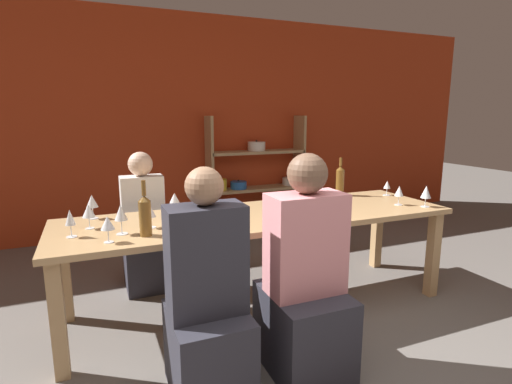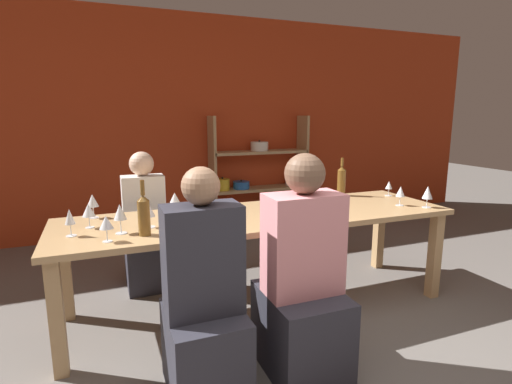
{
  "view_description": "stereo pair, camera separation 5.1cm",
  "coord_description": "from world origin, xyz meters",
  "px_view_note": "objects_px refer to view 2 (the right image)",
  "views": [
    {
      "loc": [
        -1.14,
        -1.22,
        1.5
      ],
      "look_at": [
        0.01,
        1.56,
        0.9
      ],
      "focal_mm": 28.0,
      "sensor_mm": 36.0,
      "label": 1
    },
    {
      "loc": [
        -1.09,
        -1.24,
        1.5
      ],
      "look_at": [
        0.01,
        1.56,
        0.9
      ],
      "focal_mm": 28.0,
      "sensor_mm": 36.0,
      "label": 2
    }
  ],
  "objects_px": {
    "wine_glass_white_a": "(389,186)",
    "wine_glass_white_b": "(106,223)",
    "wine_glass_red_c": "(93,201)",
    "wine_glass_red_e": "(149,211)",
    "wine_glass_red_f": "(428,193)",
    "wine_bottle_green": "(341,180)",
    "shelf_unit": "(259,188)",
    "wine_glass_red_b": "(175,198)",
    "dining_table": "(261,224)",
    "person_far_a": "(146,237)",
    "wine_glass_empty_a": "(70,217)",
    "wine_glass_red_a": "(400,192)",
    "person_near_a": "(204,315)",
    "person_near_b": "(302,294)",
    "cell_phone": "(324,216)",
    "wine_glass_white_c": "(120,213)",
    "wine_glass_red_d": "(89,211)",
    "wine_bottle_dark": "(144,214)"
  },
  "relations": [
    {
      "from": "wine_glass_white_a",
      "to": "wine_glass_white_b",
      "type": "relative_size",
      "value": 0.86
    },
    {
      "from": "wine_glass_red_c",
      "to": "wine_glass_red_e",
      "type": "relative_size",
      "value": 1.1
    },
    {
      "from": "wine_glass_white_b",
      "to": "wine_glass_red_f",
      "type": "xyz_separation_m",
      "value": [
        2.41,
        -0.01,
        0.0
      ]
    },
    {
      "from": "wine_bottle_green",
      "to": "wine_glass_red_f",
      "type": "distance_m",
      "value": 0.76
    },
    {
      "from": "shelf_unit",
      "to": "wine_glass_red_b",
      "type": "xyz_separation_m",
      "value": [
        -1.45,
        -1.85,
        0.35
      ]
    },
    {
      "from": "dining_table",
      "to": "person_far_a",
      "type": "height_order",
      "value": "person_far_a"
    },
    {
      "from": "shelf_unit",
      "to": "wine_glass_empty_a",
      "type": "height_order",
      "value": "shelf_unit"
    },
    {
      "from": "wine_glass_red_a",
      "to": "wine_glass_red_b",
      "type": "distance_m",
      "value": 1.82
    },
    {
      "from": "wine_glass_white_a",
      "to": "person_near_a",
      "type": "distance_m",
      "value": 2.26
    },
    {
      "from": "wine_glass_white_a",
      "to": "person_near_a",
      "type": "height_order",
      "value": "person_near_a"
    },
    {
      "from": "wine_bottle_green",
      "to": "person_near_b",
      "type": "distance_m",
      "value": 1.6
    },
    {
      "from": "dining_table",
      "to": "person_near_b",
      "type": "distance_m",
      "value": 0.83
    },
    {
      "from": "wine_glass_red_e",
      "to": "person_near_b",
      "type": "relative_size",
      "value": 0.12
    },
    {
      "from": "wine_glass_red_a",
      "to": "cell_phone",
      "type": "bearing_deg",
      "value": -174.23
    },
    {
      "from": "wine_glass_red_b",
      "to": "wine_glass_white_a",
      "type": "bearing_deg",
      "value": -3.76
    },
    {
      "from": "wine_glass_red_f",
      "to": "wine_glass_white_c",
      "type": "relative_size",
      "value": 0.92
    },
    {
      "from": "cell_phone",
      "to": "person_near_b",
      "type": "distance_m",
      "value": 0.79
    },
    {
      "from": "dining_table",
      "to": "person_near_a",
      "type": "bearing_deg",
      "value": -129.17
    },
    {
      "from": "shelf_unit",
      "to": "wine_glass_empty_a",
      "type": "bearing_deg",
      "value": -133.82
    },
    {
      "from": "wine_glass_white_a",
      "to": "person_near_a",
      "type": "relative_size",
      "value": 0.11
    },
    {
      "from": "wine_bottle_green",
      "to": "wine_glass_red_a",
      "type": "height_order",
      "value": "wine_bottle_green"
    },
    {
      "from": "wine_glass_red_a",
      "to": "wine_glass_white_b",
      "type": "xyz_separation_m",
      "value": [
        -2.26,
        -0.12,
        0.0
      ]
    },
    {
      "from": "wine_glass_white_a",
      "to": "wine_glass_red_e",
      "type": "bearing_deg",
      "value": -173.25
    },
    {
      "from": "wine_glass_white_c",
      "to": "person_far_a",
      "type": "distance_m",
      "value": 1.0
    },
    {
      "from": "dining_table",
      "to": "wine_glass_red_e",
      "type": "bearing_deg",
      "value": -175.7
    },
    {
      "from": "wine_glass_white_c",
      "to": "cell_phone",
      "type": "relative_size",
      "value": 1.17
    },
    {
      "from": "wine_glass_white_a",
      "to": "wine_glass_red_d",
      "type": "xyz_separation_m",
      "value": [
        -2.54,
        -0.12,
        0.02
      ]
    },
    {
      "from": "wine_glass_red_d",
      "to": "person_near_a",
      "type": "xyz_separation_m",
      "value": [
        0.55,
        -0.87,
        -0.41
      ]
    },
    {
      "from": "cell_phone",
      "to": "person_near_b",
      "type": "height_order",
      "value": "person_near_b"
    },
    {
      "from": "shelf_unit",
      "to": "wine_glass_red_b",
      "type": "bearing_deg",
      "value": -128.11
    },
    {
      "from": "wine_glass_empty_a",
      "to": "wine_glass_white_c",
      "type": "xyz_separation_m",
      "value": [
        0.29,
        -0.06,
        0.01
      ]
    },
    {
      "from": "wine_glass_white_b",
      "to": "wine_glass_empty_a",
      "type": "distance_m",
      "value": 0.28
    },
    {
      "from": "wine_glass_red_e",
      "to": "wine_glass_white_c",
      "type": "height_order",
      "value": "wine_glass_white_c"
    },
    {
      "from": "dining_table",
      "to": "wine_glass_red_f",
      "type": "xyz_separation_m",
      "value": [
        1.32,
        -0.3,
        0.19
      ]
    },
    {
      "from": "wine_glass_red_b",
      "to": "wine_glass_empty_a",
      "type": "height_order",
      "value": "wine_glass_empty_a"
    },
    {
      "from": "person_near_b",
      "to": "wine_glass_red_b",
      "type": "bearing_deg",
      "value": 114.57
    },
    {
      "from": "wine_glass_red_e",
      "to": "wine_bottle_dark",
      "type": "bearing_deg",
      "value": -106.89
    },
    {
      "from": "wine_glass_red_c",
      "to": "wine_glass_red_e",
      "type": "xyz_separation_m",
      "value": [
        0.35,
        -0.4,
        -0.01
      ]
    },
    {
      "from": "dining_table",
      "to": "person_far_a",
      "type": "xyz_separation_m",
      "value": [
        -0.78,
        0.73,
        -0.23
      ]
    },
    {
      "from": "wine_glass_red_b",
      "to": "wine_glass_red_e",
      "type": "relative_size",
      "value": 0.93
    },
    {
      "from": "wine_glass_red_d",
      "to": "person_near_b",
      "type": "distance_m",
      "value": 1.48
    },
    {
      "from": "cell_phone",
      "to": "person_far_a",
      "type": "height_order",
      "value": "person_far_a"
    },
    {
      "from": "person_near_b",
      "to": "wine_glass_white_c",
      "type": "bearing_deg",
      "value": 144.74
    },
    {
      "from": "wine_glass_red_f",
      "to": "wine_glass_white_b",
      "type": "bearing_deg",
      "value": 179.67
    },
    {
      "from": "wine_bottle_green",
      "to": "wine_glass_red_f",
      "type": "xyz_separation_m",
      "value": [
        0.37,
        -0.66,
        -0.02
      ]
    },
    {
      "from": "wine_bottle_dark",
      "to": "wine_glass_red_c",
      "type": "height_order",
      "value": "wine_bottle_dark"
    },
    {
      "from": "wine_glass_white_a",
      "to": "wine_bottle_green",
      "type": "bearing_deg",
      "value": 157.0
    },
    {
      "from": "wine_glass_red_d",
      "to": "wine_glass_red_f",
      "type": "height_order",
      "value": "wine_glass_red_f"
    },
    {
      "from": "shelf_unit",
      "to": "person_near_a",
      "type": "relative_size",
      "value": 1.18
    },
    {
      "from": "dining_table",
      "to": "person_near_b",
      "type": "relative_size",
      "value": 2.29
    }
  ]
}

